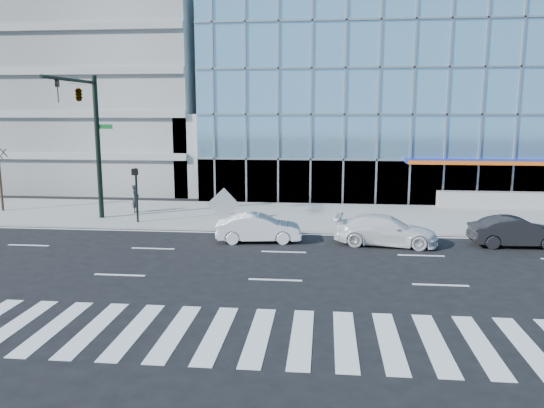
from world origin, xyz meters
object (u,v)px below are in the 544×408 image
at_px(white_sedan, 259,228).
at_px(dark_sedan, 517,232).
at_px(white_suv, 386,230).
at_px(traffic_signal, 85,112).
at_px(ped_signal_post, 136,186).
at_px(pedestrian, 136,199).
at_px(tilted_panel, 224,204).

bearing_deg(white_sedan, dark_sedan, -95.31).
xyz_separation_m(white_suv, dark_sedan, (6.00, 0.27, -0.01)).
relative_size(traffic_signal, ped_signal_post, 2.67).
distance_m(ped_signal_post, white_sedan, 7.95).
distance_m(ped_signal_post, pedestrian, 3.24).
height_order(white_sedan, dark_sedan, dark_sedan).
distance_m(traffic_signal, dark_sedan, 22.47).
height_order(ped_signal_post, dark_sedan, ped_signal_post).
bearing_deg(dark_sedan, traffic_signal, 81.40).
distance_m(traffic_signal, white_sedan, 11.44).
relative_size(traffic_signal, dark_sedan, 1.92).
relative_size(white_sedan, tilted_panel, 3.12).
distance_m(white_sedan, dark_sedan, 12.00).
distance_m(white_suv, pedestrian, 15.44).
distance_m(white_suv, dark_sedan, 6.01).
xyz_separation_m(traffic_signal, white_sedan, (9.65, -2.77, -5.50)).
bearing_deg(white_suv, traffic_signal, 86.76).
bearing_deg(ped_signal_post, white_suv, -13.44).
distance_m(dark_sedan, tilted_panel, 15.02).
bearing_deg(tilted_panel, white_suv, -30.18).
height_order(white_sedan, tilted_panel, tilted_panel).
bearing_deg(ped_signal_post, pedestrian, 111.13).
distance_m(ped_signal_post, tilted_panel, 4.88).
relative_size(traffic_signal, white_sedan, 1.97).
bearing_deg(pedestrian, tilted_panel, -108.11).
distance_m(white_sedan, pedestrian, 10.18).
relative_size(pedestrian, tilted_panel, 1.29).
bearing_deg(tilted_panel, dark_sedan, -19.12).
bearing_deg(dark_sedan, tilted_panel, 72.94).
relative_size(dark_sedan, tilted_panel, 3.21).
xyz_separation_m(ped_signal_post, white_sedan, (7.15, -3.14, -1.47)).
height_order(ped_signal_post, tilted_panel, ped_signal_post).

